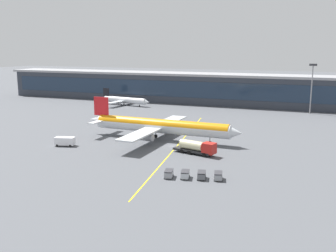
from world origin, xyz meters
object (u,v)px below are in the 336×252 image
at_px(crew_van, 65,141).
at_px(baggage_cart_1, 185,174).
at_px(fuel_tanker, 197,147).
at_px(baggage_cart_3, 218,176).
at_px(main_airliner, 160,126).
at_px(baggage_cart_0, 169,174).
at_px(baggage_cart_2, 202,175).
at_px(commuter_jet_near, 124,100).

relative_size(crew_van, baggage_cart_1, 1.83).
bearing_deg(fuel_tanker, baggage_cart_3, -59.88).
relative_size(main_airliner, baggage_cart_0, 15.52).
distance_m(main_airliner, baggage_cart_0, 31.81).
bearing_deg(main_airliner, baggage_cart_3, -48.69).
height_order(baggage_cart_2, baggage_cart_3, same).
relative_size(main_airliner, baggage_cart_1, 15.52).
distance_m(baggage_cart_0, baggage_cart_3, 9.60).
xyz_separation_m(crew_van, commuter_jet_near, (-19.55, 69.85, 0.98)).
bearing_deg(baggage_cart_3, crew_van, 165.57).
bearing_deg(crew_van, baggage_cart_0, -21.52).
height_order(crew_van, baggage_cart_1, crew_van).
height_order(baggage_cart_1, baggage_cart_3, same).
bearing_deg(fuel_tanker, main_airliner, 143.00).
height_order(baggage_cart_1, commuter_jet_near, commuter_jet_near).
distance_m(baggage_cart_2, baggage_cart_3, 3.20).
height_order(main_airliner, commuter_jet_near, main_airliner).
height_order(fuel_tanker, commuter_jet_near, commuter_jet_near).
bearing_deg(commuter_jet_near, baggage_cart_3, -52.21).
xyz_separation_m(crew_van, baggage_cart_1, (37.03, -12.63, -0.53)).
bearing_deg(fuel_tanker, crew_van, -172.27).
bearing_deg(fuel_tanker, baggage_cart_0, -90.60).
xyz_separation_m(main_airliner, baggage_cart_1, (16.86, -27.76, -3.11)).
bearing_deg(baggage_cart_0, crew_van, 158.48).
bearing_deg(baggage_cart_0, fuel_tanker, 89.40).
xyz_separation_m(baggage_cart_0, baggage_cart_1, (3.11, 0.75, 0.00)).
distance_m(crew_van, baggage_cart_1, 39.13).
bearing_deg(commuter_jet_near, fuel_tanker, -50.55).
relative_size(baggage_cart_2, commuter_jet_near, 0.11).
height_order(main_airliner, baggage_cart_3, main_airliner).
bearing_deg(baggage_cart_2, baggage_cart_3, 13.52).
bearing_deg(fuel_tanker, baggage_cart_1, -80.39).
relative_size(fuel_tanker, baggage_cart_1, 3.78).
height_order(baggage_cart_0, commuter_jet_near, commuter_jet_near).
distance_m(baggage_cart_2, commuter_jet_near, 101.22).
bearing_deg(baggage_cart_2, crew_van, 163.51).
bearing_deg(baggage_cart_1, baggage_cart_0, -166.48).
bearing_deg(crew_van, commuter_jet_near, 105.64).
bearing_deg(baggage_cart_2, baggage_cart_0, -166.48).
relative_size(baggage_cart_1, commuter_jet_near, 0.11).
relative_size(fuel_tanker, baggage_cart_0, 3.78).
xyz_separation_m(baggage_cart_0, baggage_cart_3, (9.33, 2.25, 0.00)).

